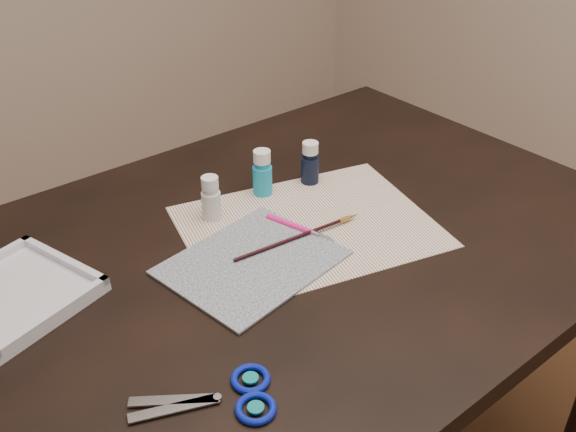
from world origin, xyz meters
TOP-DOWN VIEW (x-y plane):
  - table at (0.00, 0.00)m, footprint 1.30×0.90m
  - paper at (0.05, 0.01)m, footprint 0.53×0.45m
  - canvas at (-0.10, -0.02)m, footprint 0.31×0.26m
  - paint_bottle_white at (-0.07, 0.15)m, footprint 0.04×0.04m
  - paint_bottle_cyan at (0.06, 0.16)m, footprint 0.04×0.04m
  - paint_bottle_navy at (0.17, 0.13)m, footprint 0.05×0.05m
  - paintbrush at (0.01, -0.02)m, footprint 0.27×0.04m
  - craft_knife at (0.03, 0.00)m, footprint 0.05×0.15m
  - scissors at (-0.33, -0.23)m, footprint 0.24×0.18m
  - palette_tray at (-0.45, 0.14)m, footprint 0.26×0.26m

SIDE VIEW (x-z plane):
  - table at x=0.00m, z-range 0.00..0.75m
  - paper at x=0.05m, z-range 0.75..0.75m
  - canvas at x=-0.10m, z-range 0.75..0.76m
  - scissors at x=-0.33m, z-range 0.75..0.76m
  - craft_knife at x=0.03m, z-range 0.75..0.76m
  - paintbrush at x=0.01m, z-range 0.76..0.76m
  - palette_tray at x=-0.45m, z-range 0.75..0.78m
  - paint_bottle_white at x=-0.07m, z-range 0.75..0.84m
  - paint_bottle_navy at x=0.17m, z-range 0.75..0.84m
  - paint_bottle_cyan at x=0.06m, z-range 0.75..0.85m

